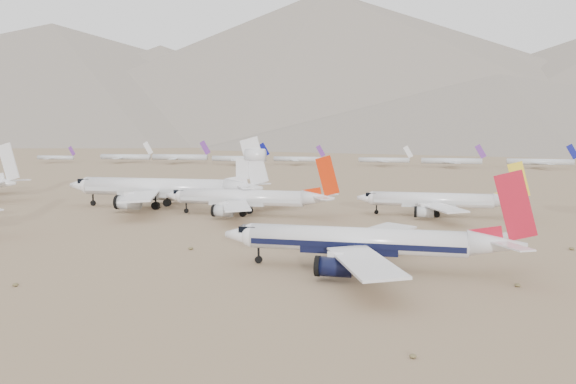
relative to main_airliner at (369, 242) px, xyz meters
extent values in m
plane|color=#7C6248|center=(-3.09, -6.90, -4.44)|extent=(7000.00, 7000.00, 0.00)
cylinder|color=white|center=(-2.07, 0.00, 0.20)|extent=(34.13, 4.03, 4.03)
cube|color=black|center=(-2.07, 0.00, -0.31)|extent=(33.45, 4.09, 0.91)
sphere|color=white|center=(-19.13, 0.00, 0.20)|extent=(4.03, 4.03, 4.03)
cube|color=black|center=(-19.74, 0.00, 1.31)|extent=(2.82, 2.62, 1.01)
cone|color=white|center=(19.03, 0.00, 0.50)|extent=(8.53, 4.03, 4.03)
cube|color=white|center=(0.57, -11.97, -0.51)|extent=(13.18, 20.77, 0.63)
cube|color=white|center=(20.68, -3.92, 1.00)|extent=(5.42, 7.08, 0.24)
cylinder|color=black|center=(-3.96, -8.39, -2.33)|extent=(4.74, 2.90, 2.90)
cube|color=white|center=(0.57, 11.97, -0.51)|extent=(13.18, 20.77, 0.63)
cube|color=white|center=(20.68, 3.92, 1.00)|extent=(5.42, 7.08, 0.24)
cylinder|color=black|center=(-3.96, 8.39, -2.33)|extent=(4.74, 2.90, 2.90)
cube|color=#B71226|center=(21.40, 0.00, 6.39)|extent=(6.47, 0.32, 10.66)
cylinder|color=black|center=(-18.12, 0.00, -3.84)|extent=(1.21, 0.50, 1.21)
cylinder|color=black|center=(-0.65, -2.82, -3.59)|extent=(1.69, 1.01, 1.69)
cylinder|color=black|center=(-0.65, 2.82, -3.59)|extent=(1.69, 1.01, 1.69)
cylinder|color=white|center=(10.33, 63.27, -0.16)|extent=(30.65, 3.72, 3.72)
cube|color=silver|center=(10.33, 63.27, -0.62)|extent=(30.04, 3.78, 0.84)
sphere|color=white|center=(-5.00, 63.27, -0.16)|extent=(3.72, 3.72, 3.72)
cube|color=black|center=(-5.56, 63.27, 0.87)|extent=(2.61, 2.42, 0.93)
cone|color=white|center=(29.27, 63.27, 0.12)|extent=(7.66, 3.72, 3.72)
cube|color=white|center=(12.70, 52.47, -0.81)|extent=(11.84, 18.65, 0.58)
cube|color=white|center=(30.76, 59.73, 0.59)|extent=(4.87, 6.36, 0.22)
cylinder|color=silver|center=(8.63, 55.69, -2.49)|extent=(4.26, 2.68, 2.68)
cube|color=white|center=(12.70, 74.08, -0.81)|extent=(11.84, 18.65, 0.58)
cube|color=white|center=(30.76, 66.81, 0.59)|extent=(4.87, 6.36, 0.22)
cylinder|color=silver|center=(8.63, 70.86, -2.49)|extent=(4.26, 2.68, 2.68)
cube|color=gold|center=(31.40, 63.27, 5.43)|extent=(5.81, 0.30, 9.57)
cylinder|color=black|center=(-4.07, 63.27, -3.88)|extent=(1.12, 0.47, 1.12)
cylinder|color=black|center=(11.61, 60.67, -3.66)|extent=(1.56, 0.93, 1.56)
cylinder|color=black|center=(11.61, 65.88, -3.66)|extent=(1.56, 0.93, 1.56)
cylinder|color=white|center=(-38.81, 52.97, 0.28)|extent=(33.58, 4.10, 4.10)
cube|color=silver|center=(-38.81, 52.97, -0.23)|extent=(32.91, 4.17, 0.92)
sphere|color=white|center=(-55.60, 52.97, 0.28)|extent=(4.10, 4.10, 4.10)
cube|color=black|center=(-56.21, 52.97, 1.41)|extent=(2.87, 2.67, 1.03)
cone|color=white|center=(-18.05, 52.97, 0.59)|extent=(8.40, 4.10, 4.10)
cube|color=white|center=(-36.21, 41.12, -0.44)|extent=(12.97, 20.44, 0.63)
cube|color=white|center=(-16.42, 49.09, 1.10)|extent=(5.33, 6.97, 0.25)
cylinder|color=silver|center=(-40.67, 44.65, -2.29)|extent=(4.66, 2.96, 2.96)
cube|color=white|center=(-36.21, 64.82, -0.44)|extent=(12.97, 20.44, 0.63)
cube|color=white|center=(-16.42, 56.85, 1.10)|extent=(5.33, 6.97, 0.25)
cylinder|color=silver|center=(-40.67, 61.29, -2.29)|extent=(4.66, 2.96, 2.96)
cube|color=red|center=(-15.72, 52.97, 6.41)|extent=(6.37, 0.33, 10.49)
cylinder|color=black|center=(-54.57, 52.97, -3.83)|extent=(1.23, 0.51, 1.23)
cylinder|color=black|center=(-37.41, 50.10, -3.58)|extent=(1.72, 1.03, 1.72)
cylinder|color=black|center=(-37.41, 55.84, -3.58)|extent=(1.72, 1.03, 1.72)
cylinder|color=white|center=(-67.82, 61.21, 1.60)|extent=(43.86, 5.25, 5.25)
cube|color=silver|center=(-67.82, 61.21, 0.94)|extent=(42.99, 5.33, 1.18)
sphere|color=white|center=(-89.75, 61.21, 1.60)|extent=(5.25, 5.25, 5.25)
cube|color=black|center=(-90.54, 61.21, 3.04)|extent=(3.68, 3.41, 1.31)
cone|color=white|center=(-40.71, 61.21, 1.99)|extent=(10.97, 5.25, 5.25)
cube|color=white|center=(-64.44, 45.79, 0.68)|extent=(16.94, 26.70, 0.82)
cube|color=white|center=(-38.58, 56.16, 2.65)|extent=(6.96, 9.10, 0.32)
cylinder|color=silver|center=(-70.26, 50.39, -1.69)|extent=(6.09, 3.78, 3.78)
cube|color=white|center=(-64.44, 76.63, 0.68)|extent=(16.94, 26.70, 0.82)
cube|color=white|center=(-38.58, 66.26, 2.65)|extent=(6.96, 9.10, 0.32)
cylinder|color=silver|center=(-70.26, 72.02, -1.69)|extent=(6.09, 3.78, 3.78)
cube|color=white|center=(-37.67, 61.21, 9.57)|extent=(8.31, 0.42, 13.70)
cylinder|color=white|center=(-37.36, 61.21, 11.26)|extent=(5.48, 3.40, 3.40)
cylinder|color=black|center=(-88.44, 61.21, -3.65)|extent=(1.58, 0.66, 1.58)
cylinder|color=black|center=(-66.00, 57.53, -3.34)|extent=(2.21, 1.31, 2.21)
cylinder|color=black|center=(-66.00, 64.88, -3.34)|extent=(2.21, 1.31, 2.21)
cone|color=white|center=(-122.05, 63.31, 1.48)|extent=(9.83, 4.83, 4.83)
cube|color=white|center=(-120.14, 67.86, 2.08)|extent=(6.24, 8.16, 0.29)
cube|color=white|center=(-119.32, 63.31, 8.30)|extent=(7.45, 0.39, 12.28)
cylinder|color=silver|center=(-267.76, 288.90, -0.52)|extent=(30.80, 3.04, 3.04)
cube|color=#682E91|center=(-253.26, 288.90, 4.63)|extent=(6.13, 0.30, 7.73)
cube|color=silver|center=(-267.76, 280.93, -0.98)|extent=(8.12, 14.18, 0.30)
cube|color=silver|center=(-267.76, 296.87, -0.98)|extent=(8.12, 14.18, 0.30)
cylinder|color=silver|center=(-215.48, 301.59, -0.02)|extent=(40.92, 4.04, 4.04)
cube|color=white|center=(-196.22, 301.59, 6.82)|extent=(8.15, 0.40, 10.26)
cube|color=silver|center=(-215.48, 291.00, -0.63)|extent=(10.78, 18.84, 0.40)
cube|color=silver|center=(-215.48, 312.18, -0.63)|extent=(10.78, 18.84, 0.40)
cylinder|color=silver|center=(-171.03, 303.05, 0.11)|extent=(43.53, 4.30, 4.30)
cube|color=#682E91|center=(-150.54, 303.05, 7.38)|extent=(8.67, 0.43, 10.92)
cube|color=silver|center=(-171.03, 291.78, -0.54)|extent=(11.47, 20.04, 0.43)
cube|color=silver|center=(-171.03, 314.31, -0.54)|extent=(11.47, 20.04, 0.43)
cylinder|color=silver|center=(-120.28, 291.79, -0.07)|extent=(39.84, 3.94, 3.94)
cube|color=#090C73|center=(-101.54, 291.79, 6.58)|extent=(7.93, 0.39, 9.99)
cube|color=silver|center=(-120.28, 281.48, -0.66)|extent=(10.50, 18.34, 0.39)
cube|color=silver|center=(-120.28, 302.10, -0.66)|extent=(10.50, 18.34, 0.39)
cylinder|color=silver|center=(-79.63, 301.69, -0.31)|extent=(35.01, 3.46, 3.46)
cube|color=#682E91|center=(-63.15, 301.69, 5.54)|extent=(6.97, 0.35, 8.78)
cube|color=silver|center=(-79.63, 292.63, -0.83)|extent=(9.22, 16.12, 0.35)
cube|color=silver|center=(-79.63, 310.75, -0.83)|extent=(9.22, 16.12, 0.35)
cylinder|color=silver|center=(-19.00, 300.73, -0.35)|extent=(34.32, 3.39, 3.39)
cube|color=white|center=(-2.85, 300.73, 5.39)|extent=(6.83, 0.34, 8.61)
cube|color=silver|center=(-19.00, 291.84, -0.85)|extent=(9.04, 15.80, 0.34)
cube|color=silver|center=(-19.00, 309.61, -0.85)|extent=(9.04, 15.80, 0.34)
cylinder|color=silver|center=(25.03, 293.06, -0.16)|extent=(38.17, 3.77, 3.77)
cube|color=#682E91|center=(42.99, 293.06, 6.22)|extent=(7.60, 0.38, 9.57)
cube|color=silver|center=(25.03, 283.18, -0.72)|extent=(10.06, 17.57, 0.38)
cube|color=silver|center=(25.03, 302.94, -0.72)|extent=(10.06, 17.57, 0.38)
cylinder|color=silver|center=(78.82, 293.47, -0.10)|extent=(39.32, 3.89, 3.89)
cube|color=#090C73|center=(97.33, 293.47, 6.47)|extent=(7.83, 0.39, 9.86)
cube|color=silver|center=(78.82, 283.30, -0.68)|extent=(10.36, 18.10, 0.39)
cube|color=silver|center=(78.82, 303.65, -0.68)|extent=(10.36, 18.10, 0.39)
cone|color=slate|center=(-1303.09, 1713.10, 205.56)|extent=(3024.00, 3024.00, 420.00)
cone|color=slate|center=(-803.09, 1553.10, 145.56)|extent=(1800.00, 1800.00, 300.00)
cone|color=slate|center=(-303.09, 1683.10, 230.56)|extent=(2444.00, 2444.00, 470.00)
cone|color=slate|center=(196.91, 1473.10, 115.56)|extent=(1824.00, 1824.00, 240.00)
cone|color=slate|center=(-703.09, 1093.10, 43.06)|extent=(855.00, 855.00, 95.00)
cone|color=slate|center=(146.91, 1093.10, 65.56)|extent=(1260.00, 1260.00, 140.00)
ellipsoid|color=brown|center=(-47.19, -21.80, -4.19)|extent=(0.84, 0.84, 0.46)
ellipsoid|color=brown|center=(-33.49, 7.50, -4.15)|extent=(0.98, 0.98, 0.54)
ellipsoid|color=brown|center=(7.61, -34.60, -4.23)|extent=(0.70, 0.70, 0.39)
ellipsoid|color=brown|center=(21.31, -5.30, -4.19)|extent=(0.84, 0.84, 0.46)
ellipsoid|color=brown|center=(35.01, 24.00, -4.15)|extent=(0.98, 0.98, 0.54)
camera|label=1|loc=(8.27, -87.48, 16.72)|focal=35.00mm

